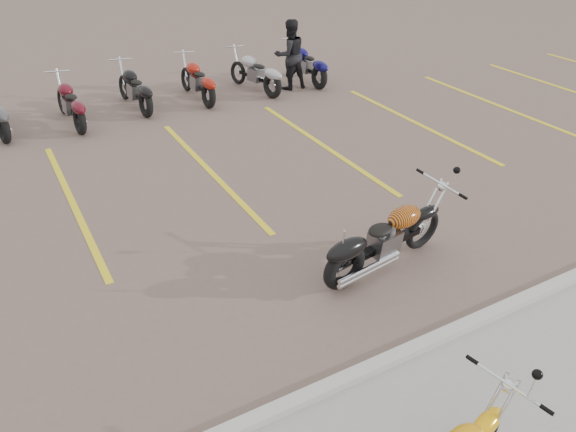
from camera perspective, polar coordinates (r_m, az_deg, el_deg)
name	(u,v)px	position (r m, az deg, el deg)	size (l,w,h in m)	color
ground	(312,275)	(8.45, 2.45, -5.97)	(100.00, 100.00, 0.00)	brown
curb	(397,357)	(7.21, 10.99, -13.84)	(60.00, 0.18, 0.12)	#ADAAA3
parking_stripes	(210,171)	(11.54, -7.95, 4.56)	(38.00, 5.50, 0.01)	gold
flame_cruiser	(381,241)	(8.42, 9.45, -2.55)	(2.36, 0.52, 0.97)	black
person_b	(290,55)	(16.10, 0.20, 16.08)	(0.92, 0.72, 1.89)	black
bg_bike_row	(30,106)	(14.66, -24.75, 10.13)	(15.69, 2.05, 1.10)	black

